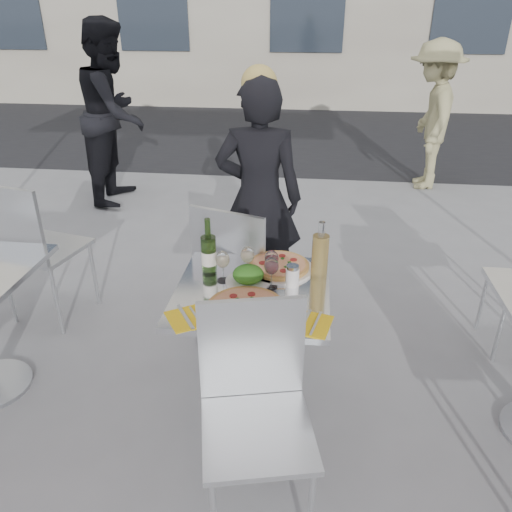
# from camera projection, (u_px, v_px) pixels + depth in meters

# --- Properties ---
(ground) EXTENTS (80.00, 80.00, 0.00)m
(ground) POSITION_uv_depth(u_px,v_px,m) (253.00, 409.00, 2.69)
(ground) COLOR slate
(street_asphalt) EXTENTS (24.00, 5.00, 0.00)m
(street_asphalt) POSITION_uv_depth(u_px,v_px,m) (300.00, 132.00, 8.44)
(street_asphalt) COLOR black
(street_asphalt) RESTS_ON ground
(main_table) EXTENTS (0.72, 0.72, 0.75)m
(main_table) POSITION_uv_depth(u_px,v_px,m) (252.00, 326.00, 2.44)
(main_table) COLOR #B7BABF
(main_table) RESTS_ON ground
(chair_far) EXTENTS (0.57, 0.57, 0.98)m
(chair_far) POSITION_uv_depth(u_px,v_px,m) (238.00, 269.00, 2.88)
(chair_far) COLOR silver
(chair_far) RESTS_ON ground
(chair_near) EXTENTS (0.52, 0.53, 0.94)m
(chair_near) POSITION_uv_depth(u_px,v_px,m) (255.00, 397.00, 1.97)
(chair_near) COLOR silver
(chair_near) RESTS_ON ground
(side_chair_lfar) EXTENTS (0.55, 0.56, 1.00)m
(side_chair_lfar) POSITION_uv_depth(u_px,v_px,m) (31.00, 242.00, 3.17)
(side_chair_lfar) COLOR silver
(side_chair_lfar) RESTS_ON ground
(woman_diner) EXTENTS (0.58, 0.38, 1.58)m
(woman_diner) POSITION_uv_depth(u_px,v_px,m) (259.00, 199.00, 3.31)
(woman_diner) COLOR black
(woman_diner) RESTS_ON ground
(pedestrian_a) EXTENTS (0.73, 0.92, 1.85)m
(pedestrian_a) POSITION_uv_depth(u_px,v_px,m) (114.00, 114.00, 5.19)
(pedestrian_a) COLOR black
(pedestrian_a) RESTS_ON ground
(pedestrian_b) EXTENTS (0.69, 1.10, 1.63)m
(pedestrian_b) POSITION_uv_depth(u_px,v_px,m) (431.00, 116.00, 5.61)
(pedestrian_b) COLOR #9B9364
(pedestrian_b) RESTS_ON ground
(pizza_near) EXTENTS (0.35, 0.35, 0.02)m
(pizza_near) POSITION_uv_depth(u_px,v_px,m) (246.00, 307.00, 2.19)
(pizza_near) COLOR tan
(pizza_near) RESTS_ON main_table
(pizza_far) EXTENTS (0.34, 0.34, 0.03)m
(pizza_far) POSITION_uv_depth(u_px,v_px,m) (279.00, 266.00, 2.52)
(pizza_far) COLOR white
(pizza_far) RESTS_ON main_table
(salad_plate) EXTENTS (0.22, 0.22, 0.09)m
(salad_plate) POSITION_uv_depth(u_px,v_px,m) (248.00, 276.00, 2.39)
(salad_plate) COLOR white
(salad_plate) RESTS_ON main_table
(wine_bottle) EXTENTS (0.07, 0.08, 0.29)m
(wine_bottle) POSITION_uv_depth(u_px,v_px,m) (209.00, 253.00, 2.43)
(wine_bottle) COLOR #34551F
(wine_bottle) RESTS_ON main_table
(carafe) EXTENTS (0.08, 0.08, 0.29)m
(carafe) POSITION_uv_depth(u_px,v_px,m) (320.00, 255.00, 2.40)
(carafe) COLOR tan
(carafe) RESTS_ON main_table
(sugar_shaker) EXTENTS (0.06, 0.06, 0.11)m
(sugar_shaker) POSITION_uv_depth(u_px,v_px,m) (292.00, 276.00, 2.35)
(sugar_shaker) COLOR white
(sugar_shaker) RESTS_ON main_table
(wineglass_white_a) EXTENTS (0.07, 0.07, 0.16)m
(wineglass_white_a) POSITION_uv_depth(u_px,v_px,m) (223.00, 261.00, 2.37)
(wineglass_white_a) COLOR white
(wineglass_white_a) RESTS_ON main_table
(wineglass_white_b) EXTENTS (0.07, 0.07, 0.16)m
(wineglass_white_b) POSITION_uv_depth(u_px,v_px,m) (247.00, 256.00, 2.42)
(wineglass_white_b) COLOR white
(wineglass_white_b) RESTS_ON main_table
(wineglass_red_a) EXTENTS (0.07, 0.07, 0.16)m
(wineglass_red_a) POSITION_uv_depth(u_px,v_px,m) (272.00, 267.00, 2.31)
(wineglass_red_a) COLOR white
(wineglass_red_a) RESTS_ON main_table
(wineglass_red_b) EXTENTS (0.07, 0.07, 0.16)m
(wineglass_red_b) POSITION_uv_depth(u_px,v_px,m) (272.00, 260.00, 2.38)
(wineglass_red_b) COLOR white
(wineglass_red_b) RESTS_ON main_table
(napkin_left) EXTENTS (0.25, 0.25, 0.01)m
(napkin_left) POSITION_uv_depth(u_px,v_px,m) (190.00, 317.00, 2.13)
(napkin_left) COLOR yellow
(napkin_left) RESTS_ON main_table
(napkin_right) EXTENTS (0.22, 0.22, 0.01)m
(napkin_right) POSITION_uv_depth(u_px,v_px,m) (309.00, 323.00, 2.09)
(napkin_right) COLOR yellow
(napkin_right) RESTS_ON main_table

